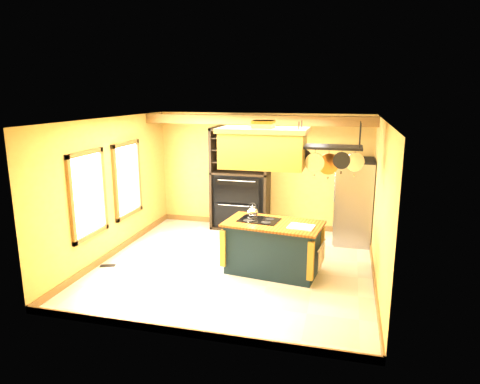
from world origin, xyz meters
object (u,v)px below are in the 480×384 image
at_px(kitchen_island, 273,247).
at_px(refrigerator, 353,203).
at_px(pot_rack, 329,153).
at_px(range_hood, 263,147).
at_px(hutch, 241,191).

bearing_deg(kitchen_island, refrigerator, 63.15).
height_order(pot_rack, refrigerator, pot_rack).
distance_m(range_hood, refrigerator, 2.91).
bearing_deg(hutch, kitchen_island, -63.12).
relative_size(kitchen_island, pot_rack, 1.57).
bearing_deg(range_hood, refrigerator, 51.90).
relative_size(refrigerator, hutch, 0.74).
distance_m(kitchen_island, pot_rack, 1.94).
distance_m(kitchen_island, hutch, 2.67).
bearing_deg(range_hood, kitchen_island, 0.31).
height_order(kitchen_island, hutch, hutch).
bearing_deg(kitchen_island, pot_rack, 8.30).
distance_m(pot_rack, hutch, 3.39).
distance_m(refrigerator, hutch, 2.59).
bearing_deg(refrigerator, range_hood, -128.10).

